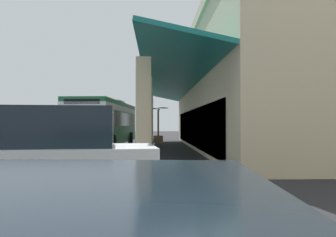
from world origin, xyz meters
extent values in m
plane|color=#262628|center=(0.00, 8.00, 0.00)|extent=(120.00, 120.00, 0.00)
cube|color=#9E998E|center=(-2.59, 4.90, 0.06)|extent=(31.02, 0.50, 0.12)
cube|color=#C6B793|center=(-2.59, 14.60, 3.68)|extent=(25.85, 12.96, 7.37)
cube|color=beige|center=(-2.59, 14.60, 7.67)|extent=(26.15, 13.26, 0.60)
cube|color=#C6B793|center=(-12.92, 5.20, 2.03)|extent=(0.55, 0.55, 4.05)
cube|color=#C6B793|center=(-7.76, 5.20, 2.03)|extent=(0.55, 0.55, 4.05)
cube|color=#C6B793|center=(-2.59, 5.20, 2.03)|extent=(0.55, 0.55, 4.05)
cube|color=#C6B793|center=(2.58, 5.20, 2.03)|extent=(0.55, 0.55, 4.05)
cube|color=#C6B793|center=(7.75, 5.20, 2.03)|extent=(0.55, 0.55, 4.05)
cube|color=#146B66|center=(-2.59, 6.52, 4.40)|extent=(25.85, 3.16, 0.82)
cube|color=#19232D|center=(-2.59, 8.16, 1.40)|extent=(21.71, 0.08, 2.40)
cube|color=#196638|center=(-3.50, 2.22, 1.73)|extent=(11.18, 3.46, 2.75)
cube|color=white|center=(-3.50, 2.22, 2.65)|extent=(11.20, 3.48, 0.36)
cube|color=#19232D|center=(-3.80, 2.25, 1.95)|extent=(9.42, 3.35, 0.90)
cube|color=#19232D|center=(1.95, 1.76, 1.85)|extent=(0.25, 2.24, 1.20)
cube|color=black|center=(1.96, 1.76, 2.82)|extent=(0.22, 1.94, 0.28)
cube|color=black|center=(2.08, 1.75, 0.45)|extent=(0.40, 2.46, 0.24)
cube|color=silver|center=(2.08, 2.65, 0.75)|extent=(0.08, 0.24, 0.16)
cube|color=silver|center=(1.93, 0.87, 0.75)|extent=(0.08, 0.24, 0.16)
cube|color=silver|center=(-4.99, 2.35, 3.22)|extent=(2.54, 1.98, 0.24)
cylinder|color=black|center=(0.22, 3.19, 0.50)|extent=(1.00, 0.30, 1.00)
cylinder|color=black|center=(0.01, 0.65, 0.50)|extent=(1.00, 0.30, 1.00)
cylinder|color=black|center=(-6.46, 3.75, 0.50)|extent=(1.00, 0.30, 1.00)
cylinder|color=black|center=(-6.68, 1.21, 0.50)|extent=(1.00, 0.30, 1.00)
cube|color=silver|center=(13.30, 3.20, 0.75)|extent=(2.44, 4.98, 0.84)
cube|color=#19232D|center=(13.31, 3.10, 1.57)|extent=(2.04, 3.42, 0.80)
cylinder|color=black|center=(12.17, 4.73, 0.38)|extent=(0.76, 0.26, 0.76)
cylinder|color=black|center=(14.11, 4.93, 0.38)|extent=(0.76, 0.26, 0.76)
cylinder|color=navy|center=(5.58, 2.38, 0.41)|extent=(0.16, 0.16, 0.82)
cylinder|color=navy|center=(5.85, 2.58, 0.41)|extent=(0.16, 0.16, 0.82)
cube|color=#334C8C|center=(5.72, 2.48, 1.13)|extent=(0.27, 0.50, 0.62)
sphere|color=tan|center=(5.72, 2.48, 1.55)|extent=(0.22, 0.22, 0.22)
cylinder|color=#334C8C|center=(5.70, 2.19, 1.16)|extent=(0.09, 0.09, 0.55)
cylinder|color=#334C8C|center=(5.74, 2.77, 1.16)|extent=(0.09, 0.09, 0.55)
cube|color=brown|center=(-10.75, 5.93, 0.29)|extent=(0.85, 0.85, 0.57)
cylinder|color=#332319|center=(-10.75, 5.93, 0.58)|extent=(0.72, 0.72, 0.02)
cylinder|color=brown|center=(-10.75, 5.93, 1.73)|extent=(0.16, 0.16, 2.32)
ellipsoid|color=#1E6028|center=(-10.24, 5.95, 2.98)|extent=(1.02, 0.25, 0.18)
ellipsoid|color=#1E6028|center=(-10.85, 6.40, 3.09)|extent=(0.41, 0.99, 0.16)
ellipsoid|color=#1E6028|center=(-11.11, 6.01, 2.96)|extent=(0.77, 0.37, 0.19)
ellipsoid|color=#1E6028|center=(-10.87, 5.40, 3.02)|extent=(0.45, 1.10, 0.15)
camera|label=1|loc=(20.44, 5.59, 1.62)|focal=37.19mm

